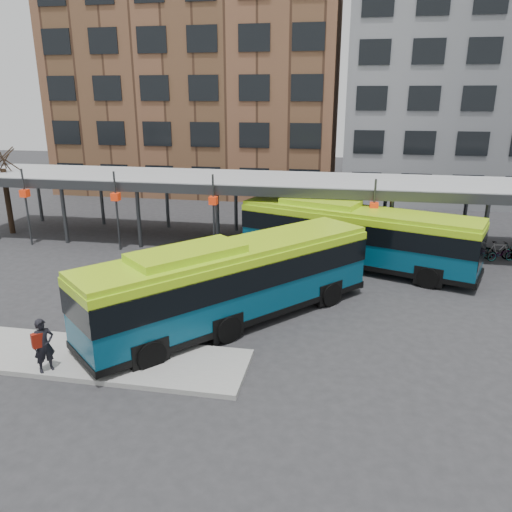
{
  "coord_description": "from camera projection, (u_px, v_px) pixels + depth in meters",
  "views": [
    {
      "loc": [
        4.57,
        -17.53,
        9.09
      ],
      "look_at": [
        0.45,
        4.55,
        1.8
      ],
      "focal_mm": 35.0,
      "sensor_mm": 36.0,
      "label": 1
    }
  ],
  "objects": [
    {
      "name": "tree",
      "position": [
        7.0,
        198.0,
        33.6
      ],
      "size": [
        1.64,
        1.64,
        5.6
      ],
      "color": "black",
      "rests_on": "ground"
    },
    {
      "name": "ground",
      "position": [
        224.0,
        332.0,
        19.99
      ],
      "size": [
        120.0,
        120.0,
        0.0
      ],
      "primitive_type": "plane",
      "color": "#28282B",
      "rests_on": "ground"
    },
    {
      "name": "boarding_island",
      "position": [
        57.0,
        354.0,
        18.12
      ],
      "size": [
        14.0,
        3.0,
        0.18
      ],
      "primitive_type": "cube",
      "color": "gray",
      "rests_on": "ground"
    },
    {
      "name": "bus_front",
      "position": [
        233.0,
        280.0,
        20.36
      ],
      "size": [
        10.66,
        11.66,
        3.6
      ],
      "rotation": [
        0.0,
        0.0,
        0.85
      ],
      "color": "navy",
      "rests_on": "ground"
    },
    {
      "name": "bike_rack",
      "position": [
        495.0,
        251.0,
        28.81
      ],
      "size": [
        5.77,
        1.65,
        1.07
      ],
      "color": "slate",
      "rests_on": "ground"
    },
    {
      "name": "building_grey",
      "position": [
        486.0,
        84.0,
        44.04
      ],
      "size": [
        24.0,
        14.0,
        20.0
      ],
      "primitive_type": "cube",
      "color": "slate",
      "rests_on": "ground"
    },
    {
      "name": "building_brick",
      "position": [
        202.0,
        74.0,
        48.26
      ],
      "size": [
        26.0,
        14.0,
        22.0
      ],
      "primitive_type": "cube",
      "color": "brown",
      "rests_on": "ground"
    },
    {
      "name": "pedestrian",
      "position": [
        43.0,
        345.0,
        16.6
      ],
      "size": [
        0.79,
        0.82,
        1.89
      ],
      "rotation": [
        0.0,
        0.0,
        0.89
      ],
      "color": "black",
      "rests_on": "boarding_island"
    },
    {
      "name": "bus_rear",
      "position": [
        354.0,
        234.0,
        27.15
      ],
      "size": [
        13.03,
        6.91,
        3.55
      ],
      "rotation": [
        0.0,
        0.0,
        -0.34
      ],
      "color": "navy",
      "rests_on": "ground"
    },
    {
      "name": "canopy",
      "position": [
        273.0,
        182.0,
        30.83
      ],
      "size": [
        40.0,
        6.53,
        4.8
      ],
      "color": "#999B9E",
      "rests_on": "ground"
    }
  ]
}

